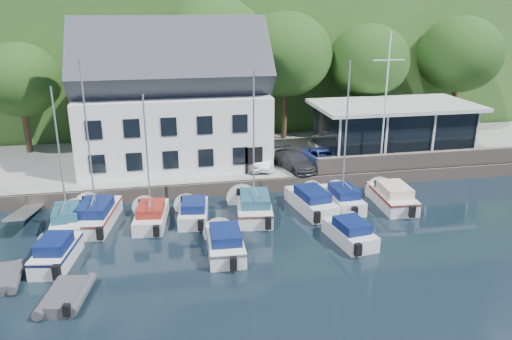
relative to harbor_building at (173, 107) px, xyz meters
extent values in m
plane|color=black|center=(7.00, -16.50, -5.35)|extent=(180.00, 180.00, 0.00)
cube|color=gray|center=(7.00, 1.00, -4.85)|extent=(60.00, 13.00, 1.00)
cube|color=#6D6057|center=(7.00, -5.50, -4.85)|extent=(60.00, 0.30, 1.00)
cube|color=#2E4C1C|center=(7.00, 45.50, 2.65)|extent=(160.00, 75.00, 16.00)
cube|color=#6D6057|center=(19.00, -5.10, -3.75)|extent=(18.00, 0.50, 1.20)
imported|color=silver|center=(5.32, -2.81, -3.73)|extent=(2.60, 3.90, 1.23)
imported|color=silver|center=(6.56, -2.75, -3.71)|extent=(2.49, 4.09, 1.27)
imported|color=#2E2F33|center=(8.73, -3.57, -3.70)|extent=(2.87, 4.76, 1.29)
imported|color=#334B9C|center=(11.13, -3.06, -3.70)|extent=(2.23, 4.01, 1.30)
camera|label=1|loc=(-1.06, -38.23, 7.48)|focal=35.00mm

